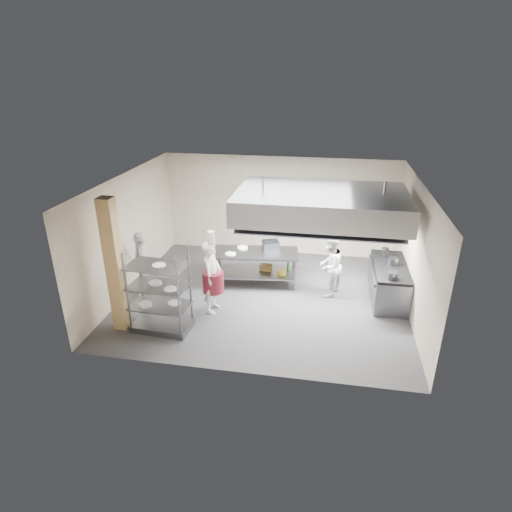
% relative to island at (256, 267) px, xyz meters
% --- Properties ---
extents(floor, '(7.00, 7.00, 0.00)m').
position_rel_island_xyz_m(floor, '(0.33, -0.74, -0.46)').
color(floor, '#2C2C2E').
rests_on(floor, ground).
extents(ceiling, '(7.00, 7.00, 0.00)m').
position_rel_island_xyz_m(ceiling, '(0.33, -0.74, 2.54)').
color(ceiling, silver).
rests_on(ceiling, wall_back).
extents(wall_back, '(7.00, 0.00, 7.00)m').
position_rel_island_xyz_m(wall_back, '(0.33, 2.26, 1.04)').
color(wall_back, '#A39481').
rests_on(wall_back, ground).
extents(wall_left, '(0.00, 6.00, 6.00)m').
position_rel_island_xyz_m(wall_left, '(-3.17, -0.74, 1.04)').
color(wall_left, '#A39481').
rests_on(wall_left, ground).
extents(wall_right, '(0.00, 6.00, 6.00)m').
position_rel_island_xyz_m(wall_right, '(3.83, -0.74, 1.04)').
color(wall_right, '#A39481').
rests_on(wall_right, ground).
extents(column, '(0.30, 0.30, 3.00)m').
position_rel_island_xyz_m(column, '(-2.57, -2.64, 1.04)').
color(column, tan).
rests_on(column, floor).
extents(exhaust_hood, '(4.00, 2.50, 0.60)m').
position_rel_island_xyz_m(exhaust_hood, '(1.63, -0.34, 1.94)').
color(exhaust_hood, gray).
rests_on(exhaust_hood, ceiling).
extents(hood_strip_a, '(1.60, 0.12, 0.04)m').
position_rel_island_xyz_m(hood_strip_a, '(0.73, -0.34, 1.62)').
color(hood_strip_a, white).
rests_on(hood_strip_a, exhaust_hood).
extents(hood_strip_b, '(1.60, 0.12, 0.04)m').
position_rel_island_xyz_m(hood_strip_b, '(2.53, -0.34, 1.62)').
color(hood_strip_b, white).
rests_on(hood_strip_b, exhaust_hood).
extents(wall_shelf, '(1.50, 0.28, 0.04)m').
position_rel_island_xyz_m(wall_shelf, '(2.13, 2.10, 1.04)').
color(wall_shelf, gray).
rests_on(wall_shelf, wall_back).
extents(island, '(2.31, 1.18, 0.91)m').
position_rel_island_xyz_m(island, '(0.00, 0.00, 0.00)').
color(island, gray).
rests_on(island, floor).
extents(island_worktop, '(2.31, 1.18, 0.06)m').
position_rel_island_xyz_m(island_worktop, '(0.00, 0.00, 0.42)').
color(island_worktop, gray).
rests_on(island_worktop, island).
extents(island_undershelf, '(2.12, 1.06, 0.04)m').
position_rel_island_xyz_m(island_undershelf, '(0.00, 0.00, -0.16)').
color(island_undershelf, gray).
rests_on(island_undershelf, island).
extents(pass_rack, '(1.31, 0.81, 1.90)m').
position_rel_island_xyz_m(pass_rack, '(-1.66, -2.54, 0.50)').
color(pass_rack, gray).
rests_on(pass_rack, floor).
extents(cooking_range, '(0.80, 2.00, 0.84)m').
position_rel_island_xyz_m(cooking_range, '(3.41, -0.24, -0.04)').
color(cooking_range, slate).
rests_on(cooking_range, floor).
extents(range_top, '(0.78, 1.96, 0.06)m').
position_rel_island_xyz_m(range_top, '(3.41, -0.24, 0.41)').
color(range_top, black).
rests_on(range_top, cooking_range).
extents(chef_head, '(0.46, 0.67, 1.76)m').
position_rel_island_xyz_m(chef_head, '(-0.75, -1.59, 0.42)').
color(chef_head, silver).
rests_on(chef_head, floor).
extents(chef_line, '(0.85, 0.95, 1.62)m').
position_rel_island_xyz_m(chef_line, '(1.93, -0.33, 0.36)').
color(chef_line, white).
rests_on(chef_line, floor).
extents(chef_plating, '(0.81, 1.09, 1.72)m').
position_rel_island_xyz_m(chef_plating, '(-2.67, -1.15, 0.40)').
color(chef_plating, silver).
rests_on(chef_plating, floor).
extents(griddle, '(0.52, 0.46, 0.21)m').
position_rel_island_xyz_m(griddle, '(0.36, 0.28, 0.56)').
color(griddle, gray).
rests_on(griddle, island_worktop).
extents(wicker_basket, '(0.33, 0.24, 0.14)m').
position_rel_island_xyz_m(wicker_basket, '(0.25, 0.19, -0.06)').
color(wicker_basket, olive).
rests_on(wicker_basket, island_undershelf).
extents(stockpot, '(0.26, 0.26, 0.18)m').
position_rel_island_xyz_m(stockpot, '(3.45, -0.18, 0.54)').
color(stockpot, gray).
rests_on(stockpot, range_top).
extents(plate_stack, '(0.28, 0.28, 0.05)m').
position_rel_island_xyz_m(plate_stack, '(-1.66, -2.54, 0.15)').
color(plate_stack, white).
rests_on(plate_stack, pass_rack).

